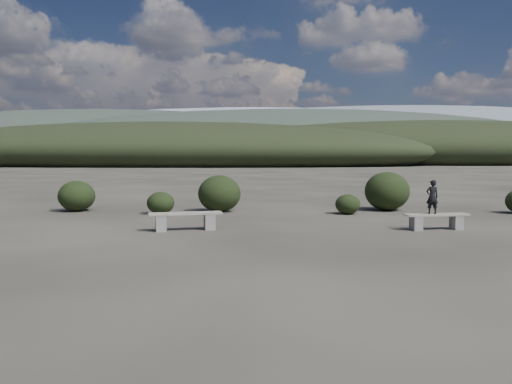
{
  "coord_description": "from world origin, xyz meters",
  "views": [
    {
      "loc": [
        -0.02,
        -9.25,
        2.04
      ],
      "look_at": [
        -0.69,
        3.5,
        1.1
      ],
      "focal_mm": 35.0,
      "sensor_mm": 36.0,
      "label": 1
    }
  ],
  "objects": [
    {
      "name": "ground",
      "position": [
        0.0,
        0.0,
        0.0
      ],
      "size": [
        1200.0,
        1200.0,
        0.0
      ],
      "primitive_type": "plane",
      "color": "#28251F",
      "rests_on": "ground"
    },
    {
      "name": "bench_left",
      "position": [
        -2.64,
        4.08,
        0.3
      ],
      "size": [
        2.01,
        0.98,
        0.49
      ],
      "rotation": [
        0.0,
        0.0,
        0.3
      ],
      "color": "slate",
      "rests_on": "ground"
    },
    {
      "name": "bench_right",
      "position": [
        4.21,
        4.54,
        0.27
      ],
      "size": [
        1.82,
        0.72,
        0.44
      ],
      "rotation": [
        0.0,
        0.0,
        0.2
      ],
      "color": "slate",
      "rests_on": "ground"
    },
    {
      "name": "seated_person",
      "position": [
        4.07,
        4.52,
        0.91
      ],
      "size": [
        0.36,
        0.26,
        0.93
      ],
      "primitive_type": "imported",
      "rotation": [
        0.0,
        0.0,
        3.24
      ],
      "color": "black",
      "rests_on": "bench_right"
    },
    {
      "name": "shrub_a",
      "position": [
        -4.24,
        7.81,
        0.39
      ],
      "size": [
        0.95,
        0.95,
        0.78
      ],
      "primitive_type": "ellipsoid",
      "color": "black",
      "rests_on": "ground"
    },
    {
      "name": "shrub_b",
      "position": [
        -2.29,
        8.63,
        0.66
      ],
      "size": [
        1.55,
        1.55,
        1.33
      ],
      "primitive_type": "ellipsoid",
      "color": "black",
      "rests_on": "ground"
    },
    {
      "name": "shrub_c",
      "position": [
        2.26,
        8.13,
        0.35
      ],
      "size": [
        0.87,
        0.87,
        0.69
      ],
      "primitive_type": "ellipsoid",
      "color": "black",
      "rests_on": "ground"
    },
    {
      "name": "shrub_d",
      "position": [
        3.86,
        9.4,
        0.72
      ],
      "size": [
        1.64,
        1.64,
        1.43
      ],
      "primitive_type": "ellipsoid",
      "color": "black",
      "rests_on": "ground"
    },
    {
      "name": "shrub_f",
      "position": [
        -7.52,
        8.52,
        0.56
      ],
      "size": [
        1.32,
        1.32,
        1.12
      ],
      "primitive_type": "ellipsoid",
      "color": "black",
      "rests_on": "ground"
    },
    {
      "name": "mountain_ridges",
      "position": [
        -7.48,
        339.06,
        10.84
      ],
      "size": [
        500.0,
        400.0,
        56.0
      ],
      "color": "black",
      "rests_on": "ground"
    }
  ]
}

